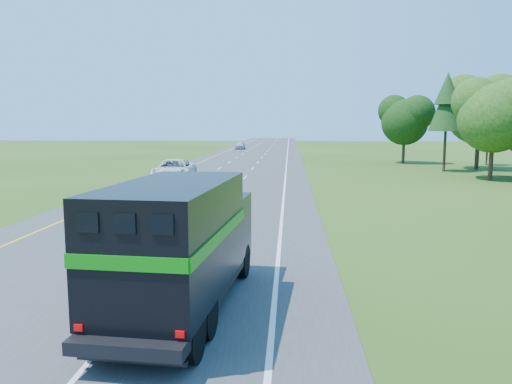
% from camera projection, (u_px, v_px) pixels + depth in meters
% --- Properties ---
extents(road, '(15.00, 260.00, 0.04)m').
position_uv_depth(road, '(229.00, 174.00, 48.79)').
color(road, '#38383A').
rests_on(road, ground).
extents(lane_markings, '(11.15, 260.00, 0.01)m').
position_uv_depth(lane_markings, '(229.00, 174.00, 48.79)').
color(lane_markings, yellow).
rests_on(lane_markings, road).
extents(horse_truck, '(3.02, 7.93, 3.44)m').
position_uv_depth(horse_truck, '(181.00, 242.00, 12.69)').
color(horse_truck, black).
rests_on(horse_truck, road).
extents(white_suv, '(3.48, 6.92, 1.88)m').
position_uv_depth(white_suv, '(174.00, 170.00, 42.42)').
color(white_suv, silver).
rests_on(white_suv, road).
extents(far_car, '(1.91, 4.44, 1.50)m').
position_uv_depth(far_car, '(240.00, 145.00, 97.45)').
color(far_car, silver).
rests_on(far_car, road).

